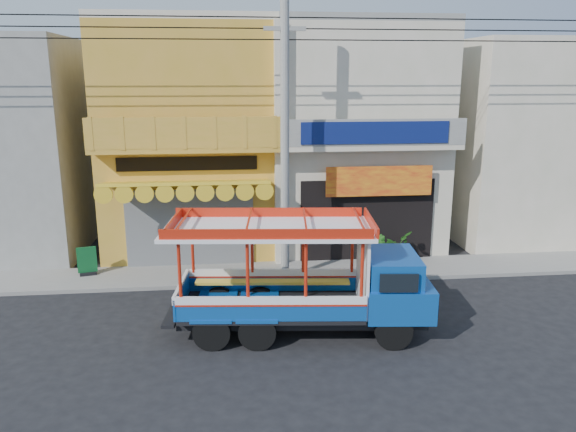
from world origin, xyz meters
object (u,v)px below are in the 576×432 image
object	(u,v)px
green_sign	(87,263)
potted_plant_a	(396,248)
utility_pole	(290,120)
songthaew_truck	(320,279)
potted_plant_b	(381,249)

from	to	relation	value
green_sign	potted_plant_a	distance (m)	10.10
utility_pole	potted_plant_a	world-z (taller)	utility_pole
utility_pole	potted_plant_a	xyz separation A→B (m)	(3.71, 0.99, -4.36)
utility_pole	green_sign	size ratio (longest dim) A/B	30.35
utility_pole	potted_plant_a	distance (m)	5.81
utility_pole	potted_plant_a	bearing A→B (deg)	14.88
songthaew_truck	potted_plant_b	world-z (taller)	songthaew_truck
utility_pole	green_sign	distance (m)	7.89
utility_pole	potted_plant_b	distance (m)	5.58
green_sign	potted_plant_a	size ratio (longest dim) A/B	0.83
potted_plant_b	utility_pole	bearing A→B (deg)	44.54
utility_pole	green_sign	xyz separation A→B (m)	(-6.39, 1.00, -4.53)
songthaew_truck	utility_pole	bearing A→B (deg)	95.26
potted_plant_a	songthaew_truck	bearing A→B (deg)	-178.65
utility_pole	songthaew_truck	xyz separation A→B (m)	(0.34, -3.68, -3.58)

